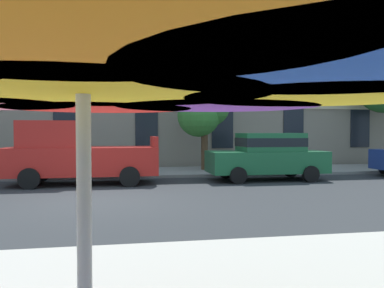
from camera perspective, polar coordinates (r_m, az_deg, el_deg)
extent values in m
plane|color=#2D3033|center=(10.83, -13.58, -8.05)|extent=(120.00, 120.00, 0.00)
cube|color=gray|center=(17.55, -12.24, -4.07)|extent=(56.00, 3.60, 0.12)
cube|color=gray|center=(26.06, -11.66, 11.84)|extent=(38.16, 12.00, 12.80)
cube|color=beige|center=(19.67, -12.07, 5.72)|extent=(37.40, 0.08, 0.36)
cube|color=beige|center=(20.14, -12.13, 14.84)|extent=(37.40, 0.08, 0.36)
cube|color=black|center=(20.40, -17.71, 15.78)|extent=(1.10, 0.06, 11.60)
cube|color=black|center=(20.27, -6.53, 15.94)|extent=(1.10, 0.06, 11.60)
cube|color=black|center=(20.86, 4.40, 15.54)|extent=(1.10, 0.06, 11.60)
cube|color=black|center=(22.10, 14.35, 14.71)|extent=(1.10, 0.06, 11.60)
cube|color=black|center=(23.89, 22.95, 13.63)|extent=(1.10, 0.06, 11.60)
cube|color=#B21E19|center=(14.44, -15.25, -2.32)|extent=(5.10, 1.90, 0.96)
cube|color=#B21E19|center=(14.55, -19.60, 1.33)|extent=(1.90, 1.75, 0.90)
cube|color=#B21E19|center=(14.40, -5.43, 0.35)|extent=(0.16, 1.75, 0.36)
cylinder|color=black|center=(15.37, -9.02, -3.83)|extent=(0.68, 0.22, 0.68)
cylinder|color=black|center=(13.49, -8.87, -4.62)|extent=(0.68, 0.22, 0.68)
cylinder|color=black|center=(15.64, -20.71, -3.83)|extent=(0.68, 0.22, 0.68)
cylinder|color=black|center=(13.79, -22.17, -4.59)|extent=(0.68, 0.22, 0.68)
cube|color=#195933|center=(15.38, 10.53, -2.49)|extent=(4.40, 1.76, 0.80)
cube|color=#195933|center=(15.39, 11.06, 0.27)|extent=(2.30, 1.55, 0.68)
cube|color=black|center=(15.39, 11.06, 0.27)|extent=(2.32, 1.57, 0.32)
cylinder|color=black|center=(14.15, 6.59, -4.47)|extent=(0.60, 0.22, 0.60)
cylinder|color=black|center=(15.83, 4.75, -3.80)|extent=(0.60, 0.22, 0.60)
cylinder|color=black|center=(15.16, 16.54, -4.11)|extent=(0.60, 0.22, 0.60)
cylinder|color=black|center=(16.74, 13.83, -3.54)|extent=(0.60, 0.22, 0.60)
cylinder|color=#4C3823|center=(18.04, 1.79, -0.82)|extent=(0.30, 0.30, 2.03)
sphere|color=#387F33|center=(18.09, 0.94, 4.07)|extent=(1.93, 1.93, 1.93)
sphere|color=#387F33|center=(18.39, 2.53, 5.41)|extent=(1.86, 1.86, 1.86)
cone|color=yellow|center=(1.89, 17.89, 11.77)|extent=(1.22, 1.22, 0.37)
cone|color=#662D9E|center=(2.46, 3.53, 9.53)|extent=(1.22, 1.22, 0.37)
cone|color=red|center=(2.69, -13.32, 8.81)|extent=(1.22, 1.22, 0.37)
cone|color=blue|center=(1.14, 21.87, 18.54)|extent=(1.22, 1.22, 0.37)
cone|color=yellow|center=(1.70, -15.30, 14.37)|extent=(1.52, 1.52, 0.45)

